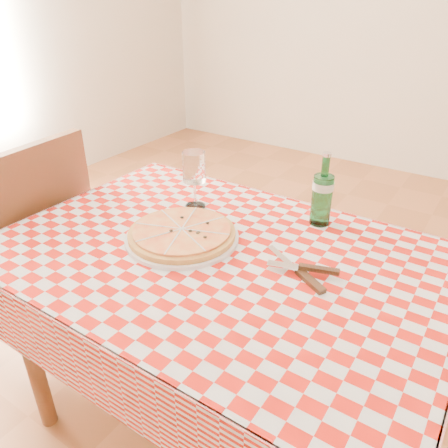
% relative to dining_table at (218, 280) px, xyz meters
% --- Properties ---
extents(dining_table, '(1.20, 0.80, 0.75)m').
position_rel_dining_table_xyz_m(dining_table, '(0.00, 0.00, 0.00)').
color(dining_table, brown).
rests_on(dining_table, ground).
extents(tablecloth, '(1.30, 0.90, 0.01)m').
position_rel_dining_table_xyz_m(tablecloth, '(0.00, 0.00, 0.09)').
color(tablecloth, '#B4140B').
rests_on(tablecloth, dining_table).
extents(chair_far, '(0.47, 0.47, 0.96)m').
position_rel_dining_table_xyz_m(chair_far, '(-0.85, -0.06, -0.11)').
color(chair_far, brown).
rests_on(chair_far, ground).
extents(pizza_plate, '(0.44, 0.44, 0.04)m').
position_rel_dining_table_xyz_m(pizza_plate, '(-0.13, 0.00, 0.12)').
color(pizza_plate, '#CB8743').
rests_on(pizza_plate, tablecloth).
extents(water_bottle, '(0.07, 0.07, 0.24)m').
position_rel_dining_table_xyz_m(water_bottle, '(0.17, 0.33, 0.22)').
color(water_bottle, '#18632B').
rests_on(water_bottle, tablecloth).
extents(wine_glass, '(0.10, 0.10, 0.20)m').
position_rel_dining_table_xyz_m(wine_glass, '(-0.24, 0.20, 0.20)').
color(wine_glass, silver).
rests_on(wine_glass, tablecloth).
extents(cutlery, '(0.28, 0.24, 0.03)m').
position_rel_dining_table_xyz_m(cutlery, '(0.24, 0.03, 0.11)').
color(cutlery, silver).
rests_on(cutlery, tablecloth).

